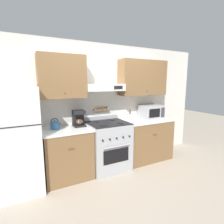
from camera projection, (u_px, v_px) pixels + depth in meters
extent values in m
plane|color=#B2A38E|center=(115.00, 175.00, 3.36)|extent=(16.00, 16.00, 0.00)
cube|color=silver|center=(100.00, 105.00, 3.77)|extent=(5.20, 0.08, 2.55)
cube|color=brown|center=(62.00, 76.00, 3.12)|extent=(0.83, 0.33, 0.77)
sphere|color=brown|center=(65.00, 93.00, 3.02)|extent=(0.02, 0.02, 0.02)
cube|color=brown|center=(143.00, 78.00, 3.93)|extent=(1.13, 0.33, 0.77)
sphere|color=brown|center=(147.00, 91.00, 3.83)|extent=(0.02, 0.02, 0.02)
cube|color=silver|center=(104.00, 87.00, 3.51)|extent=(0.80, 0.37, 0.14)
cube|color=black|center=(118.00, 87.00, 3.45)|extent=(0.19, 0.01, 0.06)
cube|color=brown|center=(101.00, 110.00, 3.72)|extent=(0.34, 0.07, 0.02)
cylinder|color=olive|center=(95.00, 108.00, 3.65)|extent=(0.03, 0.03, 0.06)
cylinder|color=olive|center=(98.00, 108.00, 3.68)|extent=(0.03, 0.03, 0.06)
cylinder|color=olive|center=(101.00, 108.00, 3.71)|extent=(0.03, 0.03, 0.06)
cylinder|color=olive|center=(104.00, 108.00, 3.74)|extent=(0.03, 0.03, 0.06)
cylinder|color=olive|center=(107.00, 108.00, 3.77)|extent=(0.03, 0.03, 0.06)
cube|color=brown|center=(67.00, 154.00, 3.22)|extent=(0.83, 0.65, 0.90)
cube|color=white|center=(66.00, 130.00, 3.14)|extent=(0.86, 0.67, 0.03)
cylinder|color=brown|center=(72.00, 149.00, 2.89)|extent=(0.10, 0.01, 0.01)
cube|color=brown|center=(145.00, 140.00, 4.03)|extent=(1.13, 0.65, 0.90)
cube|color=white|center=(146.00, 120.00, 3.95)|extent=(1.16, 0.67, 0.03)
cylinder|color=brown|center=(155.00, 134.00, 3.70)|extent=(0.10, 0.01, 0.01)
cube|color=#ADAFB5|center=(108.00, 146.00, 3.55)|extent=(0.77, 0.70, 0.96)
cube|color=black|center=(116.00, 156.00, 3.26)|extent=(0.53, 0.01, 0.27)
cylinder|color=#ADAFB5|center=(117.00, 147.00, 3.20)|extent=(0.54, 0.02, 0.02)
cube|color=black|center=(108.00, 123.00, 3.47)|extent=(0.77, 0.70, 0.01)
cylinder|color=#232326|center=(103.00, 125.00, 3.24)|extent=(0.11, 0.11, 0.02)
cylinder|color=#232326|center=(120.00, 123.00, 3.41)|extent=(0.11, 0.11, 0.02)
cylinder|color=#232326|center=(96.00, 121.00, 3.53)|extent=(0.11, 0.11, 0.02)
cylinder|color=#232326|center=(112.00, 120.00, 3.70)|extent=(0.11, 0.11, 0.02)
cylinder|color=black|center=(103.00, 141.00, 3.07)|extent=(0.03, 0.02, 0.03)
cylinder|color=black|center=(110.00, 139.00, 3.13)|extent=(0.03, 0.02, 0.03)
cylinder|color=black|center=(117.00, 138.00, 3.19)|extent=(0.03, 0.02, 0.03)
cylinder|color=black|center=(123.00, 137.00, 3.26)|extent=(0.03, 0.02, 0.03)
cylinder|color=black|center=(130.00, 136.00, 3.32)|extent=(0.03, 0.02, 0.03)
cube|color=#ADAFB5|center=(101.00, 118.00, 3.75)|extent=(0.77, 0.04, 0.07)
cube|color=white|center=(15.00, 141.00, 2.74)|extent=(0.74, 0.72, 1.69)
cube|color=black|center=(12.00, 127.00, 2.37)|extent=(0.74, 0.01, 0.01)
cylinder|color=teal|center=(55.00, 126.00, 3.11)|extent=(0.15, 0.15, 0.12)
ellipsoid|color=teal|center=(55.00, 123.00, 3.10)|extent=(0.14, 0.14, 0.07)
sphere|color=black|center=(55.00, 120.00, 3.10)|extent=(0.02, 0.02, 0.02)
cylinder|color=teal|center=(59.00, 125.00, 3.14)|extent=(0.09, 0.03, 0.08)
torus|color=black|center=(55.00, 122.00, 3.10)|extent=(0.13, 0.01, 0.13)
cube|color=black|center=(79.00, 126.00, 3.32)|extent=(0.22, 0.21, 0.03)
cube|color=black|center=(78.00, 118.00, 3.36)|extent=(0.22, 0.08, 0.31)
cube|color=black|center=(79.00, 112.00, 3.27)|extent=(0.22, 0.17, 0.07)
ellipsoid|color=#4C3323|center=(79.00, 122.00, 3.29)|extent=(0.13, 0.13, 0.12)
cube|color=#ADAFB5|center=(151.00, 112.00, 4.11)|extent=(0.50, 0.40, 0.30)
cube|color=black|center=(155.00, 113.00, 3.90)|extent=(0.30, 0.01, 0.19)
cube|color=#38383D|center=(163.00, 112.00, 4.01)|extent=(0.10, 0.01, 0.22)
cylinder|color=silver|center=(130.00, 117.00, 3.83)|extent=(0.11, 0.11, 0.14)
cylinder|color=olive|center=(130.00, 111.00, 3.79)|extent=(0.01, 0.05, 0.16)
cylinder|color=#28282B|center=(130.00, 111.00, 3.81)|extent=(0.01, 0.04, 0.16)
cylinder|color=#B2B2B7|center=(131.00, 111.00, 3.83)|extent=(0.01, 0.03, 0.16)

